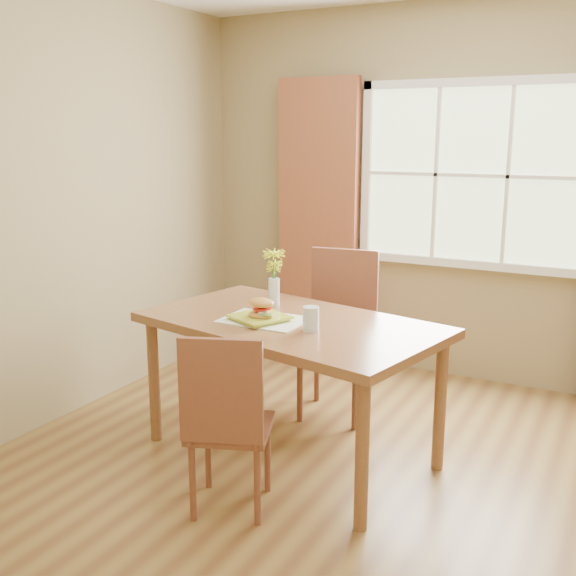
% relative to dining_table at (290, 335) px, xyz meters
% --- Properties ---
extents(room, '(4.24, 3.84, 2.74)m').
position_rel_dining_table_xyz_m(room, '(0.55, -0.18, 0.64)').
color(room, olive).
rests_on(room, ground).
extents(window, '(1.62, 0.06, 1.32)m').
position_rel_dining_table_xyz_m(window, '(0.55, 1.69, 0.79)').
color(window, beige).
rests_on(window, room).
extents(curtain_left, '(0.65, 0.08, 2.20)m').
position_rel_dining_table_xyz_m(curtain_left, '(-0.60, 1.60, 0.39)').
color(curtain_left, maroon).
rests_on(curtain_left, room).
extents(dining_table, '(1.78, 1.23, 0.79)m').
position_rel_dining_table_xyz_m(dining_table, '(0.00, 0.00, 0.00)').
color(dining_table, brown).
rests_on(dining_table, room).
extents(chair_near, '(0.49, 0.49, 0.92)m').
position_rel_dining_table_xyz_m(chair_near, '(0.03, -0.69, -0.21)').
color(chair_near, brown).
rests_on(chair_near, room).
extents(chair_far, '(0.50, 0.50, 1.06)m').
position_rel_dining_table_xyz_m(chair_far, '(-0.01, 0.71, -0.13)').
color(chair_far, brown).
rests_on(chair_far, room).
extents(placemat, '(0.45, 0.34, 0.01)m').
position_rel_dining_table_xyz_m(placemat, '(-0.13, -0.07, 0.08)').
color(placemat, beige).
rests_on(placemat, dining_table).
extents(plate, '(0.35, 0.35, 0.01)m').
position_rel_dining_table_xyz_m(plate, '(-0.14, -0.09, 0.09)').
color(plate, '#A9B72D').
rests_on(plate, placemat).
extents(croissant_sandwich, '(0.16, 0.11, 0.12)m').
position_rel_dining_table_xyz_m(croissant_sandwich, '(-0.12, -0.11, 0.16)').
color(croissant_sandwich, '#E0954C').
rests_on(croissant_sandwich, plate).
extents(water_glass, '(0.08, 0.08, 0.13)m').
position_rel_dining_table_xyz_m(water_glass, '(0.19, -0.13, 0.14)').
color(water_glass, silver).
rests_on(water_glass, dining_table).
extents(flower_vase, '(0.14, 0.14, 0.34)m').
position_rel_dining_table_xyz_m(flower_vase, '(-0.23, 0.24, 0.29)').
color(flower_vase, silver).
rests_on(flower_vase, dining_table).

